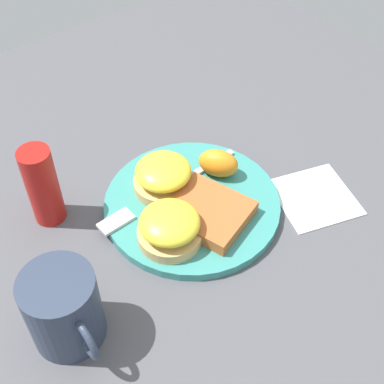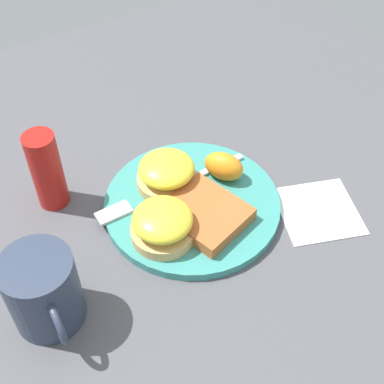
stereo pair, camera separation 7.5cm
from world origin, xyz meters
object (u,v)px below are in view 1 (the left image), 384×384
Objects in this scene: fork at (162,194)px; cup at (64,309)px; orange_wedge at (218,163)px; condiment_bottle at (43,186)px; hashbrown_patty at (210,211)px; sandwich_benedict_right at (170,227)px; sandwich_benedict_left at (163,176)px.

cup reaches higher than fork.
orange_wedge is 0.25m from condiment_bottle.
orange_wedge is 0.48× the size of condiment_bottle.
sandwich_benedict_right is at bearing -91.32° from hashbrown_patty.
cup reaches higher than hashbrown_patty.
hashbrown_patty reaches higher than fork.
hashbrown_patty is at bearing 88.68° from sandwich_benedict_right.
sandwich_benedict_left is 0.74× the size of cup.
orange_wedge is 0.25× the size of fork.
condiment_bottle reaches higher than cup.
cup is at bearing -62.47° from sandwich_benedict_left.
condiment_bottle reaches higher than hashbrown_patty.
hashbrown_patty is 0.87× the size of condiment_bottle.
orange_wedge is at bearing 79.95° from fork.
condiment_bottle is (-0.15, -0.10, 0.02)m from sandwich_benedict_right.
sandwich_benedict_right is 0.74× the size of cup.
cup is 0.96× the size of condiment_bottle.
hashbrown_patty is 0.08m from orange_wedge.
sandwich_benedict_right reaches higher than hashbrown_patty.
orange_wedge is at bearing 71.40° from sandwich_benedict_left.
sandwich_benedict_left is 0.03m from fork.
sandwich_benedict_right is 0.71× the size of condiment_bottle.
sandwich_benedict_right is 0.18m from condiment_bottle.
sandwich_benedict_left is at bearing 149.28° from sandwich_benedict_right.
cup is at bearing -73.73° from orange_wedge.
condiment_bottle reaches higher than sandwich_benedict_right.
condiment_bottle reaches higher than sandwich_benedict_left.
sandwich_benedict_right is at bearing -27.32° from fork.
hashbrown_patty is 0.08m from fork.
condiment_bottle is (-0.15, -0.17, 0.04)m from hashbrown_patty.
sandwich_benedict_left is 1.00× the size of sandwich_benedict_right.
condiment_bottle is at bearing 159.45° from cup.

